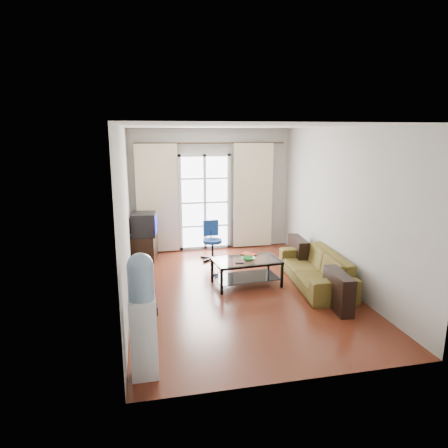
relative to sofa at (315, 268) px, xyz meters
The scene contains 20 objects.
floor 1.40m from the sofa, behind, with size 5.20×5.20×0.00m, color maroon.
ceiling 2.77m from the sofa, behind, with size 5.20×5.20×0.00m, color white.
wall_back 3.15m from the sofa, 117.61° to the left, with size 3.60×0.02×2.70m, color #B9B8B0.
wall_front 3.11m from the sofa, 118.06° to the right, with size 3.60×0.02×2.70m, color #B9B8B0.
wall_left 3.35m from the sofa, behind, with size 0.02×5.20×2.70m, color #B9B8B0.
wall_right 1.14m from the sofa, ahead, with size 0.02×5.20×2.70m, color #B9B8B0.
french_door 3.09m from the sofa, 120.65° to the left, with size 1.16×0.06×2.15m.
curtain_rod 3.55m from the sofa, 118.53° to the left, with size 0.04×0.04×3.30m, color #4C3F2D.
curtain_left 3.70m from the sofa, 135.76° to the left, with size 0.90×0.07×2.35m, color #FAF2C9.
curtain_right 2.70m from the sofa, 99.58° to the left, with size 0.90×0.07×2.35m, color #FAF2C9.
radiator 2.59m from the sofa, 102.78° to the left, with size 0.64×0.12×0.64m, color gray.
sofa is the anchor object (origin of this frame).
coffee_table 1.21m from the sofa, 169.48° to the left, with size 1.19×0.74×0.46m.
bowl 1.20m from the sofa, behind, with size 0.24×0.24×0.06m, color #359352.
book 1.23m from the sofa, 160.23° to the left, with size 0.30×0.31×0.02m, color #A23413.
remote 1.37m from the sofa, behind, with size 0.15×0.04×0.02m, color black.
tv_stand 3.56m from the sofa, 144.64° to the left, with size 0.48×0.73×0.53m, color black.
crt_tv 3.55m from the sofa, 145.59° to the left, with size 0.57×0.56×0.47m.
task_chair 2.33m from the sofa, 130.35° to the left, with size 0.56×0.56×0.81m.
water_cooler 3.68m from the sofa, 144.41° to the right, with size 0.31×0.29×1.40m.
Camera 1 is at (-1.57, -6.15, 2.61)m, focal length 32.00 mm.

